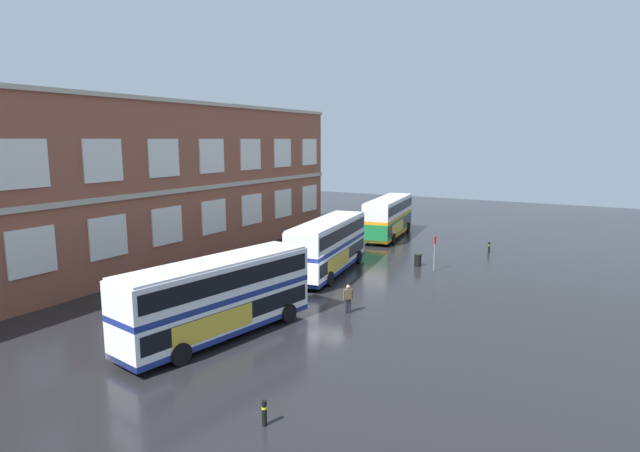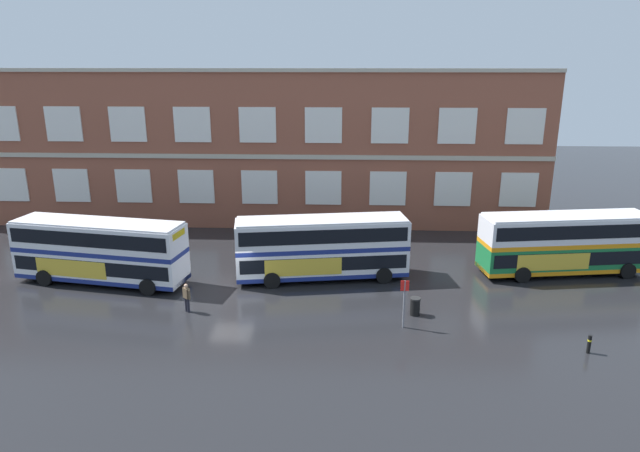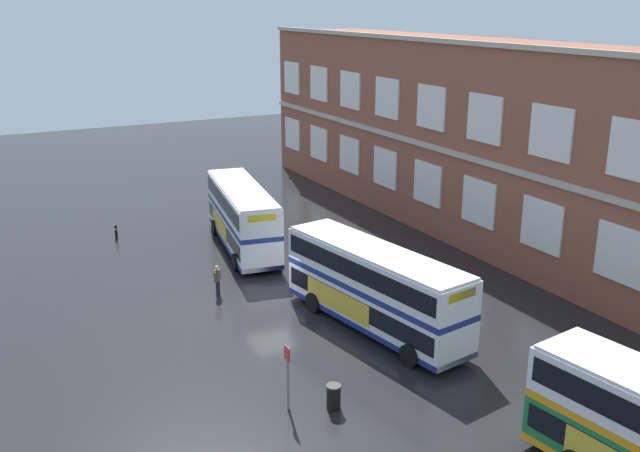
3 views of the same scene
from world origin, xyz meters
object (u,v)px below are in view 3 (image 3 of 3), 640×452
Objects in this scene: double_decker_near at (242,216)px; bus_stand_flag at (288,372)px; double_decker_middle at (375,287)px; safety_bollard_east at (116,232)px; station_litter_bin at (334,397)px; waiting_passenger at (217,279)px.

bus_stand_flag is at bearing -16.51° from double_decker_near.
double_decker_middle is 11.86× the size of safety_bollard_east.
double_decker_near is at bearing 168.55° from station_litter_bin.
waiting_passenger is 12.62m from safety_bollard_east.
double_decker_middle is at bearing 136.15° from station_litter_bin.
waiting_passenger is 1.79× the size of safety_bollard_east.
bus_stand_flag is at bearing 3.26° from safety_bollard_east.
double_decker_middle is at bearing 124.20° from bus_stand_flag.
bus_stand_flag reaches higher than station_litter_bin.
double_decker_near reaches higher than safety_bollard_east.
bus_stand_flag reaches higher than waiting_passenger.
waiting_passenger is at bearing 173.26° from bus_stand_flag.
station_litter_bin is at bearing 62.94° from bus_stand_flag.
safety_bollard_east is (-12.29, -2.81, -0.44)m from waiting_passenger.
double_decker_middle is at bearing 5.21° from double_decker_near.
safety_bollard_east is at bearing -129.47° from double_decker_near.
double_decker_near is 7.87m from waiting_passenger.
waiting_passenger is 12.89m from station_litter_bin.
station_litter_bin reaches higher than safety_bollard_east.
safety_bollard_east is (-25.18, -2.97, -0.03)m from station_litter_bin.
station_litter_bin is (19.48, -3.95, -1.63)m from double_decker_near.
double_decker_middle is (14.04, 1.28, 0.00)m from double_decker_near.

